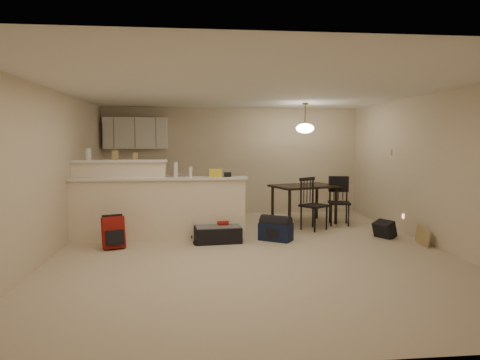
{
  "coord_description": "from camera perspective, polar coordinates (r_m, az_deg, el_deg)",
  "views": [
    {
      "loc": [
        -0.84,
        -6.58,
        1.72
      ],
      "look_at": [
        -0.1,
        0.7,
        1.05
      ],
      "focal_mm": 32.0,
      "sensor_mm": 36.0,
      "label": 1
    }
  ],
  "objects": [
    {
      "name": "black_daypack",
      "position": [
        8.08,
        18.7,
        -6.29
      ],
      "size": [
        0.36,
        0.4,
        0.29
      ],
      "primitive_type": "cube",
      "rotation": [
        0.0,
        0.0,
        2.06
      ],
      "color": "black",
      "rests_on": "ground"
    },
    {
      "name": "cereal_box",
      "position": [
        7.84,
        -16.3,
        3.19
      ],
      "size": [
        0.1,
        0.07,
        0.16
      ],
      "primitive_type": "cube",
      "color": "tan",
      "rests_on": "breakfast_bar"
    },
    {
      "name": "kitchen_counter",
      "position": [
        9.92,
        -12.48,
        -2.26
      ],
      "size": [
        1.8,
        0.6,
        0.9
      ],
      "primitive_type": "cube",
      "color": "white",
      "rests_on": "ground"
    },
    {
      "name": "bag_lump",
      "position": [
        7.51,
        -3.27,
        0.94
      ],
      "size": [
        0.22,
        0.18,
        0.14
      ],
      "primitive_type": "cube",
      "color": "tan",
      "rests_on": "breakfast_bar"
    },
    {
      "name": "dining_chair_near",
      "position": [
        8.39,
        9.85,
        -3.17
      ],
      "size": [
        0.6,
        0.6,
        1.01
      ],
      "primitive_type": null,
      "rotation": [
        0.0,
        0.0,
        0.62
      ],
      "color": "black",
      "rests_on": "ground"
    },
    {
      "name": "suitcase",
      "position": [
        7.38,
        -3.02,
        -7.22
      ],
      "size": [
        0.82,
        0.58,
        0.26
      ],
      "primitive_type": "cube",
      "rotation": [
        0.0,
        0.0,
        0.1
      ],
      "color": "black",
      "rests_on": "ground"
    },
    {
      "name": "breakfast_bar",
      "position": [
        7.7,
        -12.6,
        -3.2
      ],
      "size": [
        3.08,
        0.58,
        1.39
      ],
      "color": "#F6E6C7",
      "rests_on": "ground"
    },
    {
      "name": "dining_chair_far",
      "position": [
        9.01,
        13.09,
        -2.8
      ],
      "size": [
        0.5,
        0.48,
        0.97
      ],
      "primitive_type": null,
      "rotation": [
        0.0,
        0.0,
        -0.22
      ],
      "color": "black",
      "rests_on": "ground"
    },
    {
      "name": "jar",
      "position": [
        7.93,
        -19.57,
        3.27
      ],
      "size": [
        0.1,
        0.1,
        0.2
      ],
      "primitive_type": "cylinder",
      "color": "silver",
      "rests_on": "breakfast_bar"
    },
    {
      "name": "thermostat",
      "position": [
        8.99,
        19.41,
        3.53
      ],
      "size": [
        0.02,
        0.12,
        0.12
      ],
      "primitive_type": "cube",
      "color": "beige",
      "rests_on": "room"
    },
    {
      "name": "upper_cabinets",
      "position": [
        10.0,
        -13.7,
        6.1
      ],
      "size": [
        1.4,
        0.34,
        0.7
      ],
      "primitive_type": "cube",
      "color": "white",
      "rests_on": "room"
    },
    {
      "name": "small_box",
      "position": [
        7.78,
        -13.78,
        3.09
      ],
      "size": [
        0.08,
        0.06,
        0.12
      ],
      "primitive_type": "cube",
      "color": "tan",
      "rests_on": "breakfast_bar"
    },
    {
      "name": "cardboard_sheet",
      "position": [
        7.7,
        23.17,
        -6.95
      ],
      "size": [
        0.03,
        0.4,
        0.3
      ],
      "primitive_type": "cube",
      "rotation": [
        0.0,
        0.0,
        1.59
      ],
      "color": "tan",
      "rests_on": "ground"
    },
    {
      "name": "pendant_lamp",
      "position": [
        8.95,
        8.67,
        6.89
      ],
      "size": [
        0.36,
        0.36,
        0.62
      ],
      "color": "brown",
      "rests_on": "room"
    },
    {
      "name": "bottle_a",
      "position": [
        7.51,
        -8.57,
        1.35
      ],
      "size": [
        0.07,
        0.07,
        0.26
      ],
      "primitive_type": "cylinder",
      "color": "silver",
      "rests_on": "breakfast_bar"
    },
    {
      "name": "pouch",
      "position": [
        7.53,
        -1.66,
        0.73
      ],
      "size": [
        0.12,
        0.1,
        0.08
      ],
      "primitive_type": "cube",
      "color": "tan",
      "rests_on": "breakfast_bar"
    },
    {
      "name": "navy_duffel",
      "position": [
        7.49,
        4.79,
        -6.9
      ],
      "size": [
        0.62,
        0.55,
        0.3
      ],
      "primitive_type": "cube",
      "rotation": [
        0.0,
        0.0,
        -0.58
      ],
      "color": "#111A37",
      "rests_on": "ground"
    },
    {
      "name": "red_backpack",
      "position": [
        7.2,
        -16.53,
        -6.74
      ],
      "size": [
        0.39,
        0.32,
        0.51
      ],
      "primitive_type": "cube",
      "rotation": [
        0.0,
        0.0,
        0.35
      ],
      "color": "maroon",
      "rests_on": "ground"
    },
    {
      "name": "dining_table",
      "position": [
        9.0,
        8.55,
        -1.29
      ],
      "size": [
        1.5,
        1.23,
        0.81
      ],
      "rotation": [
        0.0,
        0.0,
        0.33
      ],
      "color": "black",
      "rests_on": "ground"
    },
    {
      "name": "bottle_b",
      "position": [
        7.5,
        -6.61,
        1.07
      ],
      "size": [
        0.06,
        0.06,
        0.18
      ],
      "primitive_type": "cylinder",
      "color": "silver",
      "rests_on": "breakfast_bar"
    },
    {
      "name": "room",
      "position": [
        6.65,
        1.47,
        1.18
      ],
      "size": [
        7.0,
        7.02,
        2.5
      ],
      "color": "beige",
      "rests_on": "ground"
    }
  ]
}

